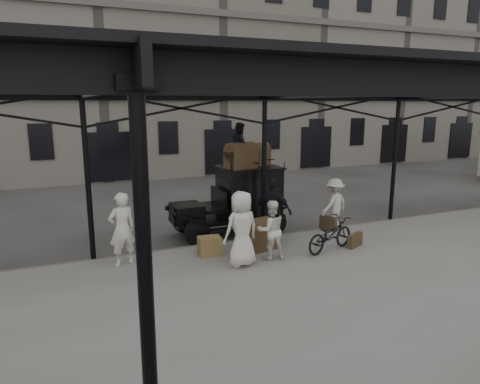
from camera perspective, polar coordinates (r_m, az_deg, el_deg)
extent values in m
plane|color=#383533|center=(11.70, 7.47, -9.29)|extent=(120.00, 120.00, 0.00)
cube|color=slate|center=(10.14, 13.33, -12.49)|extent=(28.00, 8.00, 0.15)
cylinder|color=black|center=(12.85, 3.22, 2.64)|extent=(0.14, 0.14, 4.30)
cube|color=black|center=(12.69, 3.34, 13.09)|extent=(22.00, 0.10, 0.45)
cube|color=black|center=(9.52, 13.57, 14.24)|extent=(22.50, 9.00, 0.08)
cube|color=silver|center=(9.52, 13.59, 14.66)|extent=(18.00, 7.00, 0.04)
cube|color=slate|center=(28.09, -11.90, 17.31)|extent=(64.00, 8.00, 14.00)
cylinder|color=black|center=(12.85, -5.71, -5.42)|extent=(0.80, 0.10, 0.80)
cylinder|color=black|center=(14.18, -7.45, -3.81)|extent=(0.80, 0.10, 0.80)
cylinder|color=black|center=(13.80, 4.67, -4.18)|extent=(0.80, 0.10, 0.80)
cylinder|color=black|center=(15.05, 2.13, -2.80)|extent=(0.80, 0.10, 0.80)
cube|color=black|center=(13.86, -1.67, -3.44)|extent=(3.60, 1.25, 0.12)
cube|color=black|center=(13.36, -7.08, -2.77)|extent=(0.90, 1.00, 0.55)
cube|color=black|center=(13.25, -9.04, -2.96)|extent=(0.06, 0.70, 0.55)
cube|color=black|center=(13.57, -3.84, -2.04)|extent=(0.70, 1.30, 0.10)
cube|color=black|center=(13.95, 1.18, 0.05)|extent=(1.80, 1.45, 1.55)
cube|color=black|center=(13.26, 2.47, 0.30)|extent=(1.40, 0.02, 0.60)
cube|color=black|center=(13.81, 1.19, 3.30)|extent=(1.90, 1.55, 0.06)
imported|color=beige|center=(11.14, -15.46, -4.79)|extent=(0.78, 0.61, 1.89)
imported|color=silver|center=(11.25, 4.14, -5.05)|extent=(0.83, 0.68, 1.58)
imported|color=beige|center=(10.71, 0.21, -4.92)|extent=(1.03, 0.76, 1.92)
imported|color=black|center=(12.43, 4.48, -2.53)|extent=(1.06, 1.20, 1.95)
imported|color=beige|center=(14.15, 12.47, -1.58)|extent=(1.22, 0.92, 1.67)
imported|color=black|center=(12.15, 11.93, -5.58)|extent=(1.87, 1.11, 0.93)
imported|color=black|center=(13.49, 0.02, 6.27)|extent=(0.66, 0.78, 1.42)
cube|color=olive|center=(11.68, -4.07, -7.18)|extent=(0.64, 0.50, 0.50)
cube|color=#4B3A22|center=(14.18, 11.66, -4.06)|extent=(0.34, 0.62, 0.45)
cube|color=#4B3A22|center=(12.70, 15.09, -6.22)|extent=(0.61, 0.36, 0.40)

